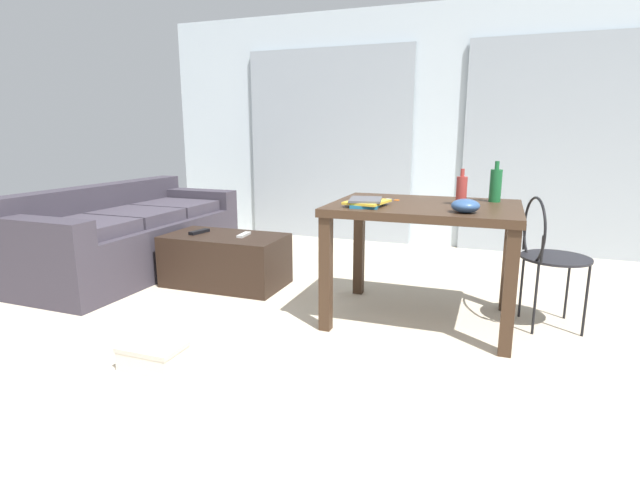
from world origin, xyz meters
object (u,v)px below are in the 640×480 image
Objects in this scene: book_stack at (367,202)px; tv_remote_primary at (244,235)px; scissors at (394,200)px; coffee_table at (226,260)px; bottle_near at (496,185)px; craft_table at (424,221)px; wire_chair at (545,247)px; shoebox at (153,356)px; couch at (129,236)px; bottle_far at (461,190)px; tv_remote_secondary at (199,232)px; bowl at (465,206)px.

tv_remote_primary is (-1.10, 0.44, -0.37)m from book_stack.
scissors is 0.59× the size of tv_remote_primary.
bottle_near is (1.99, 0.04, 0.67)m from coffee_table.
wire_chair reaches higher than craft_table.
craft_table is 1.77m from shoebox.
couch is 2.20× the size of coffee_table.
bottle_far reaches higher than tv_remote_secondary.
bottle_far is at bearing -131.78° from bottle_near.
book_stack is (1.26, -0.42, 0.58)m from coffee_table.
shoebox is (0.61, -1.36, -0.36)m from tv_remote_secondary.
shoebox is at bearing -138.81° from bottle_near.
bottle_far is 0.73× the size of book_stack.
bowl is at bearing 31.51° from shoebox.
coffee_table is 1.66m from craft_table.
bottle_far is at bearing 24.05° from book_stack.
tv_remote_secondary is at bearing 178.54° from wire_chair.
wire_chair is at bearing -2.74° from couch.
bottle_far reaches higher than book_stack.
tv_remote_secondary is at bearing 167.25° from bowl.
bowl is 1.80m from tv_remote_primary.
shoebox is (-1.42, -1.19, -0.79)m from bottle_far.
book_stack is at bearing -155.95° from bottle_far.
tv_remote_secondary is (-2.53, 0.06, -0.09)m from wire_chair.
bowl is 0.58m from book_stack.
book_stack is at bearing 174.49° from bowl.
craft_table is 3.76× the size of book_stack.
bottle_near is at bearing 73.99° from bowl.
scissors is at bearing 170.49° from bottle_far.
bowl is 0.60m from scissors.
coffee_table is 2.10m from bottle_near.
coffee_table is 1.91m from bottle_far.
bottle_far is 2.17× the size of scissors.
bowl is 0.83× the size of tv_remote_secondary.
craft_table is at bearing -168.57° from wire_chair.
tv_remote_primary is 0.39m from tv_remote_secondary.
craft_table is 11.19× the size of scissors.
wire_chair reaches higher than tv_remote_primary.
coffee_table is at bearing 165.55° from bowl.
tv_remote_secondary is (0.79, -0.09, 0.11)m from couch.
craft_table is at bearing -6.69° from couch.
bottle_far reaches higher than craft_table.
tv_remote_secondary is (-2.21, -0.04, -0.45)m from bottle_near.
tv_remote_primary is at bearing 16.27° from tv_remote_secondary.
bowl reaches higher than scissors.
book_stack is 2.97× the size of scissors.
craft_table is 0.39m from bowl.
shoebox is at bearing -136.18° from craft_table.
scissors is 1.75m from shoebox.
couch is at bearing 167.47° from book_stack.
couch is at bearing 173.31° from craft_table.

